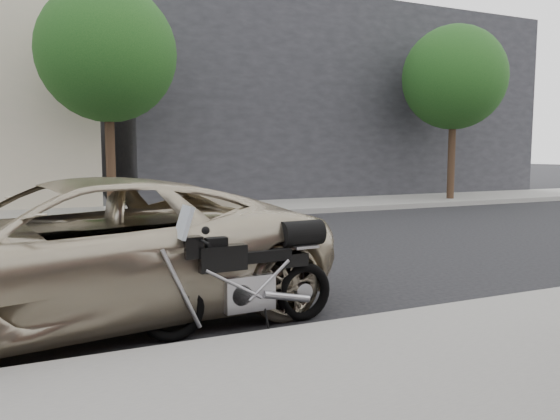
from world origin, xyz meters
The scene contains 7 objects.
ground centered at (0.00, 0.00, 0.00)m, with size 120.00×120.00×0.00m, color black.
far_sidewalk centered at (0.00, -6.50, 0.07)m, with size 44.00×3.00×0.15m, color gray.
far_building_dark centered at (-7.00, -13.50, 3.50)m, with size 16.00×11.00×7.00m.
street_tree_left centered at (-9.00, -6.00, 4.14)m, with size 3.40×3.40×5.70m.
street_tree_mid centered at (2.00, -6.00, 4.14)m, with size 3.40×3.40×5.70m.
motorcycle centered at (1.87, 3.49, 0.54)m, with size 1.98×0.69×1.25m.
minivan centered at (3.50, 2.60, 0.73)m, with size 2.43×5.27×1.46m, color #BCAE92.
Camera 1 is at (3.78, 8.35, 1.73)m, focal length 35.00 mm.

